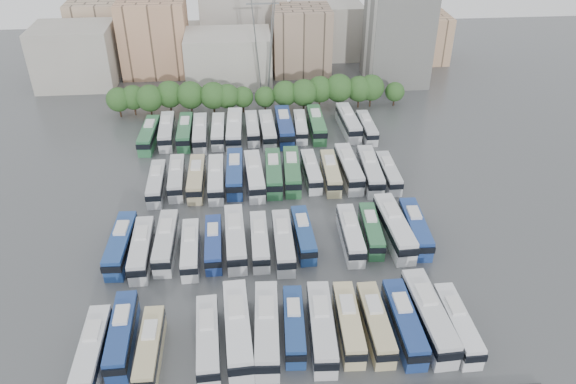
{
  "coord_description": "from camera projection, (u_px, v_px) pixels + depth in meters",
  "views": [
    {
      "loc": [
        -3.02,
        -70.66,
        51.03
      ],
      "look_at": [
        3.43,
        4.34,
        3.0
      ],
      "focal_mm": 35.0,
      "sensor_mm": 36.0,
      "label": 1
    }
  ],
  "objects": [
    {
      "name": "bus_r3_s0",
      "position": [
        149.0,
        135.0,
        108.89
      ],
      "size": [
        3.25,
        12.18,
        3.78
      ],
      "rotation": [
        0.0,
        0.0,
        -0.05
      ],
      "color": "#2E6D43",
      "rests_on": "ground"
    },
    {
      "name": "bus_r3_s3",
      "position": [
        200.0,
        133.0,
        109.61
      ],
      "size": [
        2.94,
        12.27,
        3.83
      ],
      "rotation": [
        0.0,
        0.0,
        0.02
      ],
      "color": "silver",
      "rests_on": "ground"
    },
    {
      "name": "bus_r0_s6",
      "position": [
        267.0,
        328.0,
        65.98
      ],
      "size": [
        3.42,
        13.17,
        4.1
      ],
      "rotation": [
        0.0,
        0.0,
        -0.04
      ],
      "color": "silver",
      "rests_on": "ground"
    },
    {
      "name": "bus_r2_s3",
      "position": [
        196.0,
        178.0,
        95.2
      ],
      "size": [
        2.69,
        11.87,
        3.72
      ],
      "rotation": [
        0.0,
        0.0,
        -0.01
      ],
      "color": "tan",
      "rests_on": "ground"
    },
    {
      "name": "bus_r2_s7",
      "position": [
        274.0,
        172.0,
        96.61
      ],
      "size": [
        3.09,
        12.53,
        3.91
      ],
      "rotation": [
        0.0,
        0.0,
        -0.03
      ],
      "color": "#2B643C",
      "rests_on": "ground"
    },
    {
      "name": "bus_r2_s10",
      "position": [
        331.0,
        172.0,
        96.9
      ],
      "size": [
        2.79,
        11.64,
        3.63
      ],
      "rotation": [
        0.0,
        0.0,
        -0.02
      ],
      "color": "#C5BA88",
      "rests_on": "ground"
    },
    {
      "name": "bus_r1_s11",
      "position": [
        371.0,
        230.0,
        82.92
      ],
      "size": [
        2.92,
        11.02,
        3.42
      ],
      "rotation": [
        0.0,
        0.0,
        -0.05
      ],
      "color": "#2D6A40",
      "rests_on": "ground"
    },
    {
      "name": "bus_r2_s5",
      "position": [
        235.0,
        173.0,
        96.44
      ],
      "size": [
        2.99,
        12.72,
        3.98
      ],
      "rotation": [
        0.0,
        0.0,
        -0.02
      ],
      "color": "navy",
      "rests_on": "ground"
    },
    {
      "name": "bus_r3_s2",
      "position": [
        185.0,
        131.0,
        110.08
      ],
      "size": [
        2.64,
        12.03,
        3.77
      ],
      "rotation": [
        0.0,
        0.0,
        0.0
      ],
      "color": "#2D6941",
      "rests_on": "ground"
    },
    {
      "name": "bus_r3_s6",
      "position": [
        252.0,
        128.0,
        111.78
      ],
      "size": [
        2.65,
        11.17,
        3.49
      ],
      "rotation": [
        0.0,
        0.0,
        0.02
      ],
      "color": "silver",
      "rests_on": "ground"
    },
    {
      "name": "bus_r3_s13",
      "position": [
        367.0,
        127.0,
        112.06
      ],
      "size": [
        2.52,
        10.99,
        3.44
      ],
      "rotation": [
        0.0,
        0.0,
        0.01
      ],
      "color": "silver",
      "rests_on": "ground"
    },
    {
      "name": "ground",
      "position": [
        268.0,
        224.0,
        87.01
      ],
      "size": [
        220.0,
        220.0,
        0.0
      ],
      "primitive_type": "plane",
      "color": "#424447",
      "rests_on": "ground"
    },
    {
      "name": "bus_r0_s4",
      "position": [
        208.0,
        339.0,
        64.78
      ],
      "size": [
        3.16,
        11.99,
        3.73
      ],
      "rotation": [
        0.0,
        0.0,
        0.05
      ],
      "color": "silver",
      "rests_on": "ground"
    },
    {
      "name": "bus_r0_s12",
      "position": [
        429.0,
        316.0,
        67.56
      ],
      "size": [
        3.59,
        13.76,
        4.28
      ],
      "rotation": [
        0.0,
        0.0,
        0.05
      ],
      "color": "silver",
      "rests_on": "ground"
    },
    {
      "name": "bus_r1_s6",
      "position": [
        260.0,
        240.0,
        80.7
      ],
      "size": [
        2.52,
        11.25,
        3.52
      ],
      "rotation": [
        0.0,
        0.0,
        0.01
      ],
      "color": "silver",
      "rests_on": "ground"
    },
    {
      "name": "bus_r0_s8",
      "position": [
        322.0,
        327.0,
        66.23
      ],
      "size": [
        3.37,
        12.83,
        3.99
      ],
      "rotation": [
        0.0,
        0.0,
        -0.05
      ],
      "color": "silver",
      "rests_on": "ground"
    },
    {
      "name": "bus_r1_s13",
      "position": [
        415.0,
        228.0,
        83.11
      ],
      "size": [
        3.07,
        12.14,
        3.78
      ],
      "rotation": [
        0.0,
        0.0,
        -0.04
      ],
      "color": "navy",
      "rests_on": "ground"
    },
    {
      "name": "apartment_tower",
      "position": [
        398.0,
        27.0,
        131.19
      ],
      "size": [
        14.0,
        14.0,
        26.0
      ],
      "primitive_type": "cube",
      "color": "silver",
      "rests_on": "ground"
    },
    {
      "name": "bus_r2_s11",
      "position": [
        349.0,
        168.0,
        97.76
      ],
      "size": [
        3.27,
        13.0,
        4.05
      ],
      "rotation": [
        0.0,
        0.0,
        0.04
      ],
      "color": "silver",
      "rests_on": "ground"
    },
    {
      "name": "bus_r3_s12",
      "position": [
        348.0,
        122.0,
        113.41
      ],
      "size": [
        3.39,
        12.88,
        4.0
      ],
      "rotation": [
        0.0,
        0.0,
        0.05
      ],
      "color": "silver",
      "rests_on": "ground"
    },
    {
      "name": "bus_r3_s8",
      "position": [
        284.0,
        126.0,
        111.54
      ],
      "size": [
        3.07,
        13.46,
        4.21
      ],
      "rotation": [
        0.0,
        0.0,
        0.01
      ],
      "color": "navy",
      "rests_on": "ground"
    },
    {
      "name": "bus_r1_s0",
      "position": [
        121.0,
        244.0,
        79.71
      ],
      "size": [
        3.17,
        12.46,
        3.88
      ],
      "rotation": [
        0.0,
        0.0,
        -0.04
      ],
      "color": "navy",
      "rests_on": "ground"
    },
    {
      "name": "bus_r3_s10",
      "position": [
        316.0,
        124.0,
        112.67
      ],
      "size": [
        2.86,
        12.66,
        3.97
      ],
      "rotation": [
        0.0,
        0.0,
        -0.01
      ],
      "color": "#2F6F3E",
      "rests_on": "ground"
    },
    {
      "name": "bus_r2_s2",
      "position": [
        177.0,
        177.0,
        95.56
      ],
      "size": [
        2.9,
        11.56,
        3.6
      ],
      "rotation": [
        0.0,
        0.0,
        0.04
      ],
      "color": "silver",
      "rests_on": "ground"
    },
    {
      "name": "bus_r3_s1",
      "position": [
        167.0,
        131.0,
        110.26
      ],
      "size": [
        3.1,
        12.32,
        3.84
      ],
      "rotation": [
        0.0,
        0.0,
        0.04
      ],
      "color": "silver",
      "rests_on": "ground"
    },
    {
      "name": "tree_line",
      "position": [
        256.0,
        93.0,
        120.08
      ],
      "size": [
        64.28,
        7.42,
        7.75
      ],
      "color": "black",
      "rests_on": "ground"
    },
    {
      "name": "bus_r2_s8",
      "position": [
        292.0,
        171.0,
        97.07
      ],
      "size": [
        3.31,
        12.69,
        3.95
      ],
      "rotation": [
        0.0,
        0.0,
        -0.05
      ],
      "color": "#2C673A",
      "rests_on": "ground"
    },
    {
      "name": "electricity_pylon",
      "position": [
        263.0,
        15.0,
        119.12
      ],
      "size": [
        9.0,
        6.91,
        33.83
      ],
      "color": "slate",
      "rests_on": "ground"
    },
    {
      "name": "bus_r0_s0",
      "position": [
        93.0,
        350.0,
        63.4
      ],
      "size": [
        2.59,
        11.75,
        3.68
      ],
      "rotation": [
        0.0,
        0.0,
        0.0
      ],
      "color": "silver",
      "rests_on": "ground"
    },
    {
      "name": "bus_r1_s10",
      "position": [
        351.0,
        234.0,
        81.86
      ],
      "size": [
        2.71,
        11.8,
        3.69
      ],
      "rotation": [
        0.0,
        0.0,
        -0.01
      ],
      "color": "silver",
      "rests_on": "ground"
    },
    {
      "name": "bus_r1_s7",
      "position": [
        283.0,
        242.0,
        80.27
      ],
      "size": [
        2.66,
        12.12,
        3.8
      ],
      "rotation": [
        0.0,
        0.0,
        -0.0
      ],
      "color": "silver",
      "rests_on": "ground"
    },
    {
      "name": "bus_r1_s1",
      "position": [
        142.0,
        249.0,
        78.91
      ],
      "size": [
        2.83,
        12.02,
        3.76
      ],
      "rotation": [
        0.0,
        0.0,
        0.02
      ],
      "color": "silver",
      "rests_on": "ground"
    },
    {
      "name": "bus_r2_s13",
      "position": [
        388.0,
        172.0,
        97.06
      ],
      "size": [
        2.42,
        10.93,
        3.43
      ],
      "rotation": [
        0.0,
        0.0,
        0.0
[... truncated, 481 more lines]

